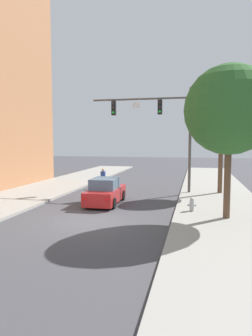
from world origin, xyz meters
TOP-DOWN VIEW (x-y plane):
  - ground_plane at (0.00, 0.00)m, footprint 120.00×120.00m
  - sidewalk_right at (6.50, 0.00)m, footprint 5.00×60.00m
  - traffic_signal_mast at (2.48, 8.74)m, footprint 7.37×0.38m
  - car_lead_red at (-0.35, 4.08)m, footprint 1.93×4.29m
  - pedestrian_crossing_road at (-2.29, 9.85)m, footprint 0.36×0.22m
  - fire_hydrant at (4.88, 2.64)m, footprint 0.48×0.24m
  - street_tree_nearest at (6.53, 1.49)m, footprint 4.24×4.24m
  - street_tree_second at (6.77, 8.98)m, footprint 2.87×2.87m

SIDE VIEW (x-z plane):
  - ground_plane at x=0.00m, z-range 0.00..0.00m
  - sidewalk_right at x=6.50m, z-range 0.00..0.15m
  - fire_hydrant at x=4.88m, z-range 0.15..0.87m
  - car_lead_red at x=-0.35m, z-range -0.08..1.52m
  - pedestrian_crossing_road at x=-2.29m, z-range 0.09..1.73m
  - street_tree_nearest at x=6.53m, z-range 1.66..8.94m
  - traffic_signal_mast at x=2.48m, z-range 1.63..9.13m
  - street_tree_second at x=6.77m, z-range 2.23..9.38m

